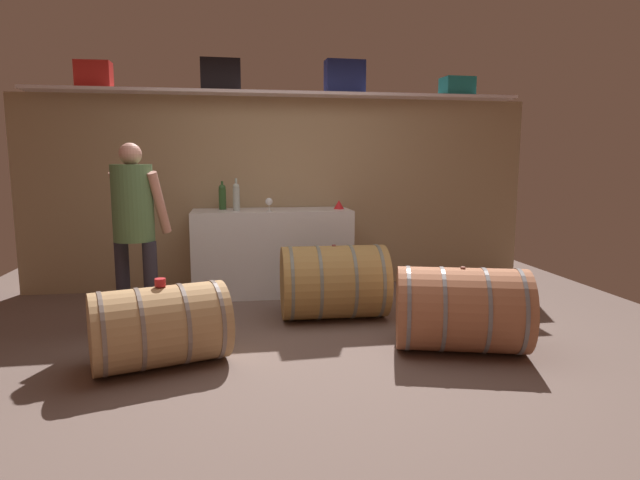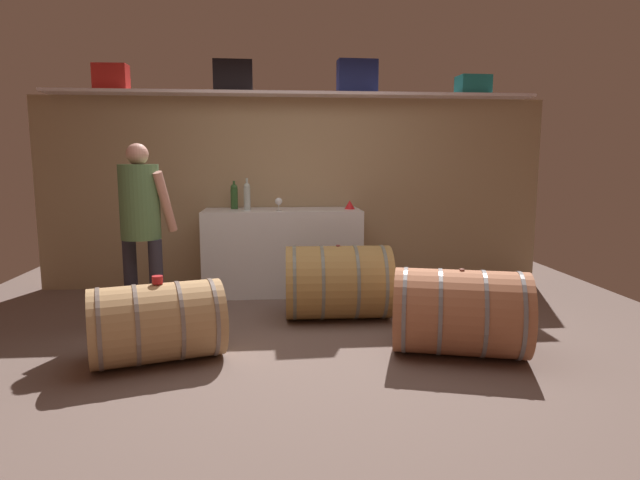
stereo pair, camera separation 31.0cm
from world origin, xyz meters
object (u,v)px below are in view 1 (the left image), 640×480
object	(u,v)px
tasting_cup	(160,282)
toolcase_teal	(457,87)
toolcase_red	(94,75)
wine_barrel_far	(334,282)
toolcase_navy	(345,77)
wine_bottle_green	(222,196)
red_funnel	(339,204)
winemaker_pouring	(134,217)
toolcase_black	(220,75)
wine_barrel_flank	(461,309)
wine_barrel_near	(160,326)
work_cabinet	(272,252)
wine_bottle_clear	(236,196)
wine_glass	(269,202)

from	to	relation	value
tasting_cup	toolcase_teal	bearing A→B (deg)	35.62
toolcase_red	wine_barrel_far	world-z (taller)	toolcase_red
toolcase_navy	tasting_cup	xyz separation A→B (m)	(-1.72, -2.15, -1.71)
toolcase_teal	wine_bottle_green	size ratio (longest dim) A/B	1.13
wine_bottle_green	red_funnel	bearing A→B (deg)	-5.87
red_funnel	winemaker_pouring	world-z (taller)	winemaker_pouring
toolcase_black	red_funnel	bearing A→B (deg)	-12.27
wine_barrel_flank	wine_barrel_near	bearing A→B (deg)	-165.39
work_cabinet	wine_bottle_clear	world-z (taller)	wine_bottle_clear
winemaker_pouring	wine_barrel_far	bearing A→B (deg)	30.17
toolcase_black	work_cabinet	distance (m)	1.91
wine_barrel_flank	toolcase_teal	bearing A→B (deg)	84.72
wine_glass	winemaker_pouring	distance (m)	1.47
toolcase_teal	wine_barrel_flank	xyz separation A→B (m)	(-0.85, -2.20, -1.91)
toolcase_navy	tasting_cup	distance (m)	3.24
toolcase_red	wine_glass	xyz separation A→B (m)	(1.70, -0.39, -1.26)
wine_bottle_green	toolcase_red	bearing A→B (deg)	175.54
work_cabinet	toolcase_navy	bearing A→B (deg)	14.47
wine_bottle_green	red_funnel	distance (m)	1.24
toolcase_red	wine_barrel_flank	xyz separation A→B (m)	(2.99, -2.20, -1.94)
toolcase_navy	winemaker_pouring	xyz separation A→B (m)	(-2.02, -1.28, -1.35)
wine_barrel_near	winemaker_pouring	world-z (taller)	winemaker_pouring
wine_bottle_green	wine_glass	xyz separation A→B (m)	(0.47, -0.29, -0.04)
toolcase_teal	toolcase_black	bearing A→B (deg)	177.46
toolcase_red	tasting_cup	xyz separation A→B (m)	(0.85, -2.15, -1.67)
toolcase_teal	tasting_cup	distance (m)	4.03
toolcase_black	wine_glass	distance (m)	1.42
wine_bottle_clear	red_funnel	distance (m)	1.09
wine_barrel_near	wine_barrel_flank	xyz separation A→B (m)	(2.16, -0.05, 0.03)
wine_glass	tasting_cup	world-z (taller)	wine_glass
toolcase_red	wine_bottle_green	xyz separation A→B (m)	(1.23, -0.10, -1.22)
wine_barrel_near	wine_barrel_far	world-z (taller)	wine_barrel_far
tasting_cup	wine_barrel_far	bearing A→B (deg)	34.09
wine_barrel_far	winemaker_pouring	xyz separation A→B (m)	(-1.67, -0.06, 0.62)
wine_barrel_near	wine_bottle_clear	bearing A→B (deg)	56.57
wine_barrel_flank	winemaker_pouring	xyz separation A→B (m)	(-2.45, 0.91, 0.63)
work_cabinet	red_funnel	world-z (taller)	red_funnel
wine_bottle_clear	winemaker_pouring	xyz separation A→B (m)	(-0.83, -1.02, -0.10)
toolcase_teal	wine_barrel_flank	world-z (taller)	toolcase_teal
toolcase_navy	wine_bottle_green	size ratio (longest dim) A/B	1.41
toolcase_navy	toolcase_teal	distance (m)	1.28
toolcase_black	toolcase_teal	world-z (taller)	toolcase_black
toolcase_black	toolcase_navy	world-z (taller)	toolcase_navy
toolcase_red	wine_barrel_flank	bearing A→B (deg)	-34.68
toolcase_navy	wine_barrel_flank	bearing A→B (deg)	-81.44
toolcase_teal	wine_barrel_near	world-z (taller)	toolcase_teal
work_cabinet	wine_barrel_far	xyz separation A→B (m)	(0.47, -1.01, -0.12)
wine_bottle_green	wine_barrel_near	distance (m)	2.22
toolcase_teal	wine_bottle_green	distance (m)	2.87
red_funnel	wine_barrel_near	bearing A→B (deg)	-130.22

